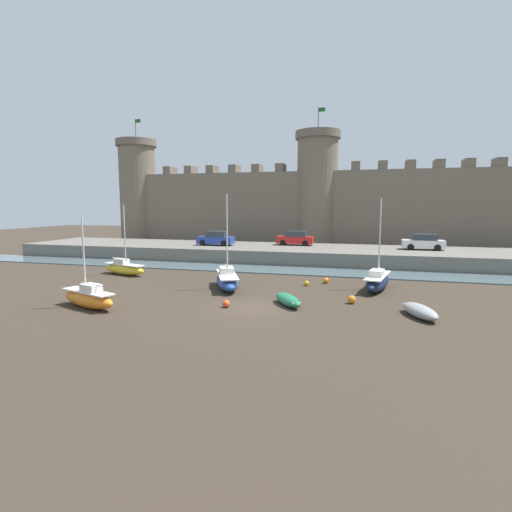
# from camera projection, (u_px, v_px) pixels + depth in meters

# --- Properties ---
(ground_plane) EXTENTS (160.00, 160.00, 0.00)m
(ground_plane) POSITION_uv_depth(u_px,v_px,m) (253.00, 308.00, 23.64)
(ground_plane) COLOR #382D23
(water_channel) EXTENTS (80.00, 4.50, 0.10)m
(water_channel) POSITION_uv_depth(u_px,v_px,m) (293.00, 271.00, 36.77)
(water_channel) COLOR slate
(water_channel) RESTS_ON ground
(quay_road) EXTENTS (65.76, 10.00, 1.47)m
(quay_road) POSITION_uv_depth(u_px,v_px,m) (304.00, 254.00, 43.62)
(quay_road) COLOR #666059
(quay_road) RESTS_ON ground
(castle) EXTENTS (59.67, 5.91, 18.63)m
(castle) POSITION_uv_depth(u_px,v_px,m) (317.00, 201.00, 53.32)
(castle) COLOR #706354
(castle) RESTS_ON ground
(sailboat_foreground_centre) EXTENTS (3.58, 5.51, 6.85)m
(sailboat_foreground_centre) POSITION_uv_depth(u_px,v_px,m) (227.00, 280.00, 29.10)
(sailboat_foreground_centre) COLOR #234793
(sailboat_foreground_centre) RESTS_ON ground
(rowboat_midflat_left) EXTENTS (2.20, 3.20, 0.68)m
(rowboat_midflat_left) POSITION_uv_depth(u_px,v_px,m) (420.00, 311.00, 21.62)
(rowboat_midflat_left) COLOR gray
(rowboat_midflat_left) RESTS_ON ground
(sailboat_near_channel_left) EXTENTS (4.62, 2.58, 5.34)m
(sailboat_near_channel_left) POSITION_uv_depth(u_px,v_px,m) (88.00, 298.00, 23.62)
(sailboat_near_channel_left) COLOR orange
(sailboat_near_channel_left) RESTS_ON ground
(sailboat_foreground_left) EXTENTS (4.83, 2.42, 6.08)m
(sailboat_foreground_left) POSITION_uv_depth(u_px,v_px,m) (124.00, 268.00, 34.82)
(sailboat_foreground_left) COLOR yellow
(sailboat_foreground_left) RESTS_ON ground
(sailboat_near_channel_right) EXTENTS (2.37, 5.54, 6.55)m
(sailboat_near_channel_right) POSITION_uv_depth(u_px,v_px,m) (377.00, 281.00, 28.58)
(sailboat_near_channel_right) COLOR #141E3D
(sailboat_near_channel_right) RESTS_ON ground
(rowboat_foreground_right) EXTENTS (2.45, 2.98, 0.69)m
(rowboat_foreground_right) POSITION_uv_depth(u_px,v_px,m) (288.00, 300.00, 24.16)
(rowboat_foreground_right) COLOR #1E6B47
(rowboat_foreground_right) RESTS_ON ground
(mooring_buoy_near_channel) EXTENTS (0.45, 0.45, 0.45)m
(mooring_buoy_near_channel) POSITION_uv_depth(u_px,v_px,m) (326.00, 281.00, 30.99)
(mooring_buoy_near_channel) COLOR orange
(mooring_buoy_near_channel) RESTS_ON ground
(mooring_buoy_off_centre) EXTENTS (0.51, 0.51, 0.51)m
(mooring_buoy_off_centre) POSITION_uv_depth(u_px,v_px,m) (352.00, 300.00, 24.63)
(mooring_buoy_off_centre) COLOR orange
(mooring_buoy_off_centre) RESTS_ON ground
(mooring_buoy_mid_mud) EXTENTS (0.45, 0.45, 0.45)m
(mooring_buoy_mid_mud) POSITION_uv_depth(u_px,v_px,m) (226.00, 304.00, 23.72)
(mooring_buoy_mid_mud) COLOR #E04C1E
(mooring_buoy_mid_mud) RESTS_ON ground
(mooring_buoy_near_shore) EXTENTS (0.38, 0.38, 0.38)m
(mooring_buoy_near_shore) POSITION_uv_depth(u_px,v_px,m) (306.00, 283.00, 30.07)
(mooring_buoy_near_shore) COLOR orange
(mooring_buoy_near_shore) RESTS_ON ground
(car_quay_west) EXTENTS (4.11, 1.90, 1.62)m
(car_quay_west) POSITION_uv_depth(u_px,v_px,m) (295.00, 238.00, 45.80)
(car_quay_west) COLOR red
(car_quay_west) RESTS_ON quay_road
(car_quay_centre_west) EXTENTS (4.11, 1.90, 1.62)m
(car_quay_centre_west) POSITION_uv_depth(u_px,v_px,m) (216.00, 238.00, 45.57)
(car_quay_centre_west) COLOR #263F99
(car_quay_centre_west) RESTS_ON quay_road
(car_quay_centre_east) EXTENTS (4.11, 1.90, 1.62)m
(car_quay_centre_east) POSITION_uv_depth(u_px,v_px,m) (423.00, 242.00, 41.06)
(car_quay_centre_east) COLOR silver
(car_quay_centre_east) RESTS_ON quay_road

